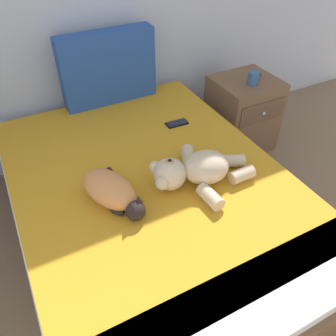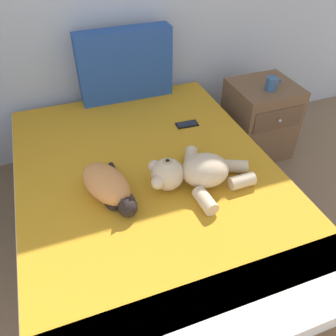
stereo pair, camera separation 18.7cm
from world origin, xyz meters
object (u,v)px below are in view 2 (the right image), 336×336
object	(u,v)px
cell_phone	(187,124)
mug	(272,83)
cat	(108,186)
teddy_bear	(194,172)
patterned_cushion	(125,65)
nightstand	(259,119)
bed	(152,207)

from	to	relation	value
cell_phone	mug	bearing A→B (deg)	7.41
cat	teddy_bear	distance (m)	0.46
teddy_bear	mug	distance (m)	1.10
cat	cell_phone	xyz separation A→B (m)	(0.64, 0.49, -0.07)
cat	cell_phone	world-z (taller)	cat
patterned_cushion	teddy_bear	size ratio (longest dim) A/B	1.16
patterned_cushion	nightstand	size ratio (longest dim) A/B	1.13
bed	mug	bearing A→B (deg)	24.73
cat	nightstand	world-z (taller)	cat
bed	cell_phone	xyz separation A→B (m)	(0.39, 0.41, 0.26)
bed	mug	distance (m)	1.26
nightstand	cat	bearing A→B (deg)	-154.27
patterned_cushion	nightstand	bearing A→B (deg)	-20.16
patterned_cushion	cat	xyz separation A→B (m)	(-0.37, -1.01, -0.18)
cat	teddy_bear	xyz separation A→B (m)	(0.45, -0.07, 0.01)
patterned_cushion	teddy_bear	world-z (taller)	patterned_cushion
bed	cat	xyz separation A→B (m)	(-0.25, -0.08, 0.32)
patterned_cushion	nightstand	world-z (taller)	patterned_cushion
bed	nightstand	bearing A→B (deg)	27.55
patterned_cushion	mug	distance (m)	1.06
nightstand	teddy_bear	bearing A→B (deg)	-141.37
bed	teddy_bear	xyz separation A→B (m)	(0.20, -0.14, 0.33)
cell_phone	mug	distance (m)	0.71
bed	teddy_bear	world-z (taller)	teddy_bear
teddy_bear	cell_phone	distance (m)	0.59
cat	mug	world-z (taller)	mug
teddy_bear	patterned_cushion	bearing A→B (deg)	94.46
nightstand	cell_phone	bearing A→B (deg)	-167.15
patterned_cushion	teddy_bear	bearing A→B (deg)	-85.54
cat	nightstand	bearing A→B (deg)	25.73
teddy_bear	cell_phone	xyz separation A→B (m)	(0.19, 0.55, -0.07)
teddy_bear	nightstand	size ratio (longest dim) A/B	0.98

